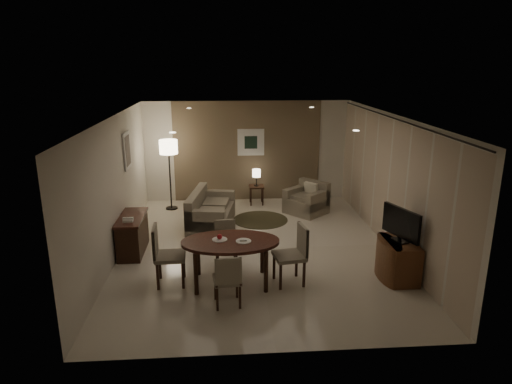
{
  "coord_description": "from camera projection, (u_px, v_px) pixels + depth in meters",
  "views": [
    {
      "loc": [
        -0.65,
        -8.67,
        3.73
      ],
      "look_at": [
        0.0,
        0.2,
        1.15
      ],
      "focal_mm": 32.0,
      "sensor_mm": 36.0,
      "label": 1
    }
  ],
  "objects": [
    {
      "name": "curtain_rod",
      "position": [
        394.0,
        118.0,
        8.84
      ],
      "size": [
        0.03,
        6.8,
        0.03
      ],
      "primitive_type": "cylinder",
      "rotation": [
        1.57,
        0.0,
        0.0
      ],
      "color": "black",
      "rests_on": "wall_right"
    },
    {
      "name": "art_left_frame",
      "position": [
        127.0,
        151.0,
        9.83
      ],
      "size": [
        0.03,
        0.6,
        0.8
      ],
      "primitive_type": "cube",
      "color": "silver",
      "rests_on": "wall_left"
    },
    {
      "name": "napkin",
      "position": [
        243.0,
        240.0,
        7.68
      ],
      "size": [
        0.12,
        0.08,
        0.03
      ],
      "primitive_type": "cube",
      "color": "white",
      "rests_on": "plate_b"
    },
    {
      "name": "armchair",
      "position": [
        306.0,
        198.0,
        11.46
      ],
      "size": [
        1.21,
        1.21,
        0.78
      ],
      "primitive_type": null,
      "rotation": [
        0.0,
        0.0,
        -0.84
      ],
      "color": "gray",
      "rests_on": "floor"
    },
    {
      "name": "plate_a",
      "position": [
        220.0,
        240.0,
        7.75
      ],
      "size": [
        0.26,
        0.26,
        0.02
      ],
      "primitive_type": "cylinder",
      "color": "white",
      "rests_on": "dining_table"
    },
    {
      "name": "fruit_apple",
      "position": [
        220.0,
        237.0,
        7.74
      ],
      "size": [
        0.09,
        0.09,
        0.09
      ],
      "primitive_type": "sphere",
      "color": "#AD1319",
      "rests_on": "plate_a"
    },
    {
      "name": "round_rug",
      "position": [
        260.0,
        220.0,
        11.05
      ],
      "size": [
        1.32,
        1.32,
        0.01
      ],
      "primitive_type": "cylinder",
      "color": "#3F3723",
      "rests_on": "floor"
    },
    {
      "name": "room_shell",
      "position": [
        255.0,
        180.0,
        9.4
      ],
      "size": [
        5.5,
        7.0,
        2.7
      ],
      "color": "beige",
      "rests_on": "ground"
    },
    {
      "name": "curtain_wall",
      "position": [
        389.0,
        184.0,
        9.21
      ],
      "size": [
        0.08,
        6.7,
        2.58
      ],
      "primitive_type": null,
      "color": "beige",
      "rests_on": "wall_right"
    },
    {
      "name": "tv_cabinet",
      "position": [
        399.0,
        260.0,
        8.03
      ],
      "size": [
        0.48,
        0.9,
        0.7
      ],
      "primitive_type": null,
      "color": "brown",
      "rests_on": "floor"
    },
    {
      "name": "chair_far",
      "position": [
        226.0,
        245.0,
        8.47
      ],
      "size": [
        0.45,
        0.45,
        0.85
      ],
      "primitive_type": null,
      "rotation": [
        0.0,
        0.0,
        0.09
      ],
      "color": "gray",
      "rests_on": "floor"
    },
    {
      "name": "chair_near",
      "position": [
        227.0,
        279.0,
        7.13
      ],
      "size": [
        0.47,
        0.47,
        0.88
      ],
      "primitive_type": null,
      "rotation": [
        0.0,
        0.0,
        3.24
      ],
      "color": "gray",
      "rests_on": "floor"
    },
    {
      "name": "sofa",
      "position": [
        211.0,
        209.0,
        10.53
      ],
      "size": [
        1.86,
        1.14,
        0.82
      ],
      "primitive_type": null,
      "rotation": [
        0.0,
        0.0,
        1.41
      ],
      "color": "gray",
      "rests_on": "floor"
    },
    {
      "name": "downlight_fl",
      "position": [
        189.0,
        108.0,
        10.27
      ],
      "size": [
        0.1,
        0.1,
        0.01
      ],
      "primitive_type": "cylinder",
      "color": "white",
      "rests_on": "ceiling"
    },
    {
      "name": "table_lamp",
      "position": [
        256.0,
        177.0,
        12.09
      ],
      "size": [
        0.22,
        0.22,
        0.5
      ],
      "primitive_type": null,
      "color": "#FFEAC1",
      "rests_on": "side_table"
    },
    {
      "name": "plate_b",
      "position": [
        243.0,
        241.0,
        7.68
      ],
      "size": [
        0.26,
        0.26,
        0.02
      ],
      "primitive_type": "cylinder",
      "color": "white",
      "rests_on": "dining_table"
    },
    {
      "name": "telephone",
      "position": [
        128.0,
        219.0,
        8.71
      ],
      "size": [
        0.2,
        0.14,
        0.09
      ],
      "primitive_type": null,
      "color": "white",
      "rests_on": "console_desk"
    },
    {
      "name": "downlight_nr",
      "position": [
        356.0,
        131.0,
        7.02
      ],
      "size": [
        0.1,
        0.1,
        0.01
      ],
      "primitive_type": "cylinder",
      "color": "white",
      "rests_on": "ceiling"
    },
    {
      "name": "chair_right",
      "position": [
        289.0,
        255.0,
        7.8
      ],
      "size": [
        0.57,
        0.57,
        1.03
      ],
      "primitive_type": null,
      "rotation": [
        0.0,
        0.0,
        -1.41
      ],
      "color": "gray",
      "rests_on": "floor"
    },
    {
      "name": "side_table",
      "position": [
        256.0,
        195.0,
        12.23
      ],
      "size": [
        0.39,
        0.39,
        0.5
      ],
      "primitive_type": null,
      "color": "black",
      "rests_on": "floor"
    },
    {
      "name": "art_back_frame",
      "position": [
        251.0,
        142.0,
        12.27
      ],
      "size": [
        0.72,
        0.03,
        0.72
      ],
      "primitive_type": "cube",
      "color": "silver",
      "rests_on": "wall_back"
    },
    {
      "name": "art_left_canvas",
      "position": [
        128.0,
        151.0,
        9.83
      ],
      "size": [
        0.01,
        0.46,
        0.64
      ],
      "primitive_type": "cube",
      "color": "gray",
      "rests_on": "wall_left"
    },
    {
      "name": "art_back_canvas",
      "position": [
        251.0,
        142.0,
        12.25
      ],
      "size": [
        0.34,
        0.01,
        0.34
      ],
      "primitive_type": "cube",
      "color": "black",
      "rests_on": "wall_back"
    },
    {
      "name": "console_desk",
      "position": [
        133.0,
        234.0,
        9.11
      ],
      "size": [
        0.48,
        1.2,
        0.75
      ],
      "primitive_type": null,
      "color": "#4C2118",
      "rests_on": "floor"
    },
    {
      "name": "downlight_fr",
      "position": [
        312.0,
        107.0,
        10.47
      ],
      "size": [
        0.1,
        0.1,
        0.01
      ],
      "primitive_type": "cylinder",
      "color": "white",
      "rests_on": "ceiling"
    },
    {
      "name": "taupe_accent",
      "position": [
        247.0,
        151.0,
        12.35
      ],
      "size": [
        3.96,
        0.03,
        2.7
      ],
      "primitive_type": "cube",
      "color": "brown",
      "rests_on": "wall_back"
    },
    {
      "name": "dining_table",
      "position": [
        231.0,
        262.0,
        7.83
      ],
      "size": [
        1.67,
        1.05,
        0.78
      ],
      "primitive_type": null,
      "color": "#4C2118",
      "rests_on": "floor"
    },
    {
      "name": "downlight_nl",
      "position": [
        173.0,
        133.0,
        6.82
      ],
      "size": [
        0.1,
        0.1,
        0.01
      ],
      "primitive_type": "cylinder",
      "color": "white",
      "rests_on": "ceiling"
    },
    {
      "name": "floor_lamp",
      "position": [
        170.0,
        175.0,
        11.64
      ],
      "size": [
        0.46,
        0.46,
        1.81
      ],
      "primitive_type": null,
      "color": "#FFE5B7",
      "rests_on": "floor"
    },
    {
      "name": "chair_left",
      "position": [
        170.0,
        255.0,
        7.78
      ],
      "size": [
        0.53,
        0.53,
        1.05
      ],
      "primitive_type": null,
      "rotation": [
        0.0,
        0.0,
        1.62
      ],
      "color": "gray",
      "rests_on": "floor"
    },
    {
      "name": "flat_tv",
      "position": [
        401.0,
        224.0,
        7.84
      ],
      "size": [
        0.36,
        0.85,
        0.6
      ],
      "primitive_type": null,
      "rotation": [
        0.0,
        0.0,
        0.35
      ],
      "color": "black",
      "rests_on": "tv_cabinet"
    }
  ]
}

